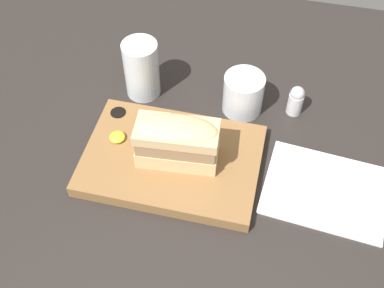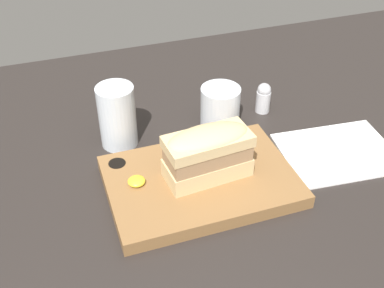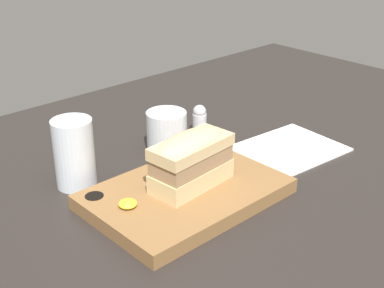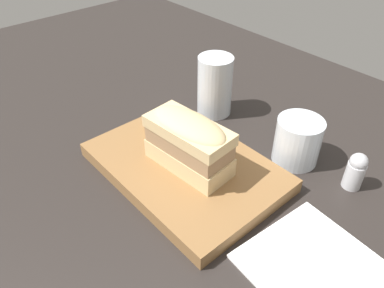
# 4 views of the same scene
# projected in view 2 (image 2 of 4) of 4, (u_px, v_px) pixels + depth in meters

# --- Properties ---
(dining_table) EXTENTS (1.81, 1.02, 0.02)m
(dining_table) POSITION_uv_depth(u_px,v_px,m) (199.00, 169.00, 0.88)
(dining_table) COLOR #282321
(dining_table) RESTS_ON ground
(serving_board) EXTENTS (0.32, 0.22, 0.03)m
(serving_board) POSITION_uv_depth(u_px,v_px,m) (200.00, 181.00, 0.82)
(serving_board) COLOR olive
(serving_board) RESTS_ON dining_table
(sandwich) EXTENTS (0.15, 0.08, 0.09)m
(sandwich) POSITION_uv_depth(u_px,v_px,m) (208.00, 151.00, 0.79)
(sandwich) COLOR #DBBC84
(sandwich) RESTS_ON serving_board
(mustard_dollop) EXTENTS (0.03, 0.03, 0.01)m
(mustard_dollop) POSITION_uv_depth(u_px,v_px,m) (136.00, 181.00, 0.80)
(mustard_dollop) COLOR yellow
(mustard_dollop) RESTS_ON serving_board
(water_glass) EXTENTS (0.07, 0.07, 0.12)m
(water_glass) POSITION_uv_depth(u_px,v_px,m) (118.00, 120.00, 0.90)
(water_glass) COLOR silver
(water_glass) RESTS_ON dining_table
(wine_glass) EXTENTS (0.08, 0.08, 0.08)m
(wine_glass) POSITION_uv_depth(u_px,v_px,m) (220.00, 108.00, 0.96)
(wine_glass) COLOR silver
(wine_glass) RESTS_ON dining_table
(napkin) EXTENTS (0.22, 0.18, 0.00)m
(napkin) POSITION_uv_depth(u_px,v_px,m) (338.00, 152.00, 0.90)
(napkin) COLOR white
(napkin) RESTS_ON dining_table
(salt_shaker) EXTENTS (0.03, 0.03, 0.07)m
(salt_shaker) POSITION_uv_depth(u_px,v_px,m) (263.00, 97.00, 1.00)
(salt_shaker) COLOR silver
(salt_shaker) RESTS_ON dining_table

